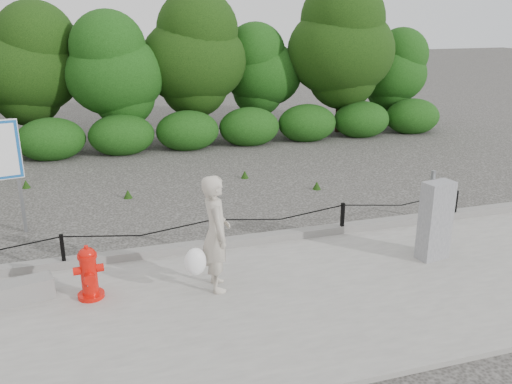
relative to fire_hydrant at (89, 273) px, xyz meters
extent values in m
plane|color=#2D2B28|center=(2.11, 1.12, -0.47)|extent=(90.00, 90.00, 0.00)
cube|color=gray|center=(2.11, -0.88, -0.43)|extent=(14.00, 4.00, 0.08)
cube|color=slate|center=(2.11, 1.17, -0.32)|extent=(14.00, 0.22, 0.14)
cube|color=black|center=(-0.39, 1.12, -0.09)|extent=(0.06, 0.06, 0.60)
cube|color=black|center=(2.11, 1.12, -0.09)|extent=(0.06, 0.06, 0.60)
cube|color=black|center=(4.61, 1.12, -0.09)|extent=(0.06, 0.06, 0.60)
cube|color=black|center=(7.11, 1.12, -0.09)|extent=(0.06, 0.06, 0.60)
cylinder|color=black|center=(0.86, 1.12, 0.13)|extent=(2.50, 0.02, 0.02)
cylinder|color=black|center=(3.36, 1.12, 0.13)|extent=(2.50, 0.02, 0.02)
cylinder|color=black|center=(5.86, 1.12, 0.13)|extent=(2.50, 0.02, 0.02)
cylinder|color=black|center=(-1.39, 10.52, 0.60)|extent=(0.18, 0.18, 2.15)
ellipsoid|color=#274E12|center=(-1.39, 10.52, 2.11)|extent=(3.18, 2.75, 3.44)
cylinder|color=black|center=(1.11, 9.72, 0.54)|extent=(0.18, 0.18, 2.02)
ellipsoid|color=#274E12|center=(1.11, 9.72, 1.95)|extent=(2.99, 2.59, 3.23)
cylinder|color=black|center=(3.61, 10.12, 0.69)|extent=(0.18, 0.18, 2.32)
ellipsoid|color=#274E12|center=(3.61, 10.12, 2.31)|extent=(3.44, 2.97, 3.71)
cylinder|color=black|center=(6.11, 10.52, 0.44)|extent=(0.18, 0.18, 1.82)
ellipsoid|color=#274E12|center=(6.11, 10.52, 1.71)|extent=(2.70, 2.33, 2.92)
cylinder|color=black|center=(8.61, 9.72, 0.79)|extent=(0.18, 0.18, 2.53)
ellipsoid|color=#274E12|center=(8.61, 9.72, 2.56)|extent=(3.74, 3.24, 4.05)
cylinder|color=black|center=(10.91, 10.12, 0.39)|extent=(0.18, 0.18, 1.72)
ellipsoid|color=#274E12|center=(10.91, 10.12, 1.59)|extent=(2.55, 2.20, 2.75)
cylinder|color=red|center=(0.00, 0.01, -0.36)|extent=(0.41, 0.41, 0.06)
cylinder|color=red|center=(0.00, 0.01, -0.04)|extent=(0.25, 0.25, 0.58)
cylinder|color=red|center=(0.00, 0.01, 0.27)|extent=(0.29, 0.29, 0.05)
ellipsoid|color=red|center=(0.00, 0.01, 0.30)|extent=(0.26, 0.26, 0.18)
cylinder|color=red|center=(0.00, 0.01, 0.41)|extent=(0.07, 0.07, 0.05)
cylinder|color=red|center=(-0.16, 0.00, 0.06)|extent=(0.11, 0.12, 0.12)
cylinder|color=red|center=(0.16, 0.02, 0.06)|extent=(0.11, 0.12, 0.12)
cylinder|color=red|center=(0.01, -0.16, -0.01)|extent=(0.17, 0.14, 0.16)
cylinder|color=slate|center=(-0.03, -0.13, -0.09)|extent=(0.01, 0.06, 0.13)
imported|color=#B4AB9A|center=(1.85, -0.25, 0.50)|extent=(0.46, 0.67, 1.79)
ellipsoid|color=white|center=(1.50, -0.40, 0.16)|extent=(0.32, 0.25, 0.43)
cube|color=gray|center=(-1.00, 0.20, -0.24)|extent=(1.01, 0.53, 0.31)
cube|color=#9C9C9F|center=(5.59, -0.33, 0.28)|extent=(0.56, 0.39, 1.36)
cube|color=slate|center=(5.59, -0.14, 0.35)|extent=(0.07, 0.07, 1.50)
cube|color=slate|center=(-1.16, 3.18, 0.64)|extent=(0.08, 0.08, 2.23)
camera|label=1|loc=(0.21, -7.48, 3.62)|focal=38.00mm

